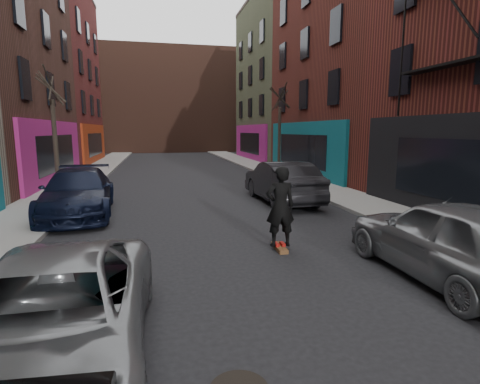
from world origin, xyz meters
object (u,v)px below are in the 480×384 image
tree_left_far (54,121)px  parked_left_far (49,318)px  parked_right_far (451,239)px  skateboard (279,248)px  parked_left_end (78,192)px  parked_right_end (282,182)px  tree_right_far (280,122)px  skateboarder (280,207)px

tree_left_far → parked_left_far: bearing=-77.4°
tree_left_far → parked_right_far: bearing=-50.3°
parked_left_far → skateboard: size_ratio=6.41×
tree_left_far → parked_right_far: (9.96, -11.98, -2.54)m
parked_left_far → parked_left_end: size_ratio=0.92×
parked_right_end → skateboard: size_ratio=6.51×
parked_left_far → parked_left_end: 9.41m
tree_left_far → tree_right_far: tree_right_far is taller
parked_left_far → parked_right_end: size_ratio=0.98×
parked_left_end → skateboarder: bearing=-47.2°
tree_left_far → tree_right_far: size_ratio=0.96×
parked_right_far → skateboard: bearing=-43.8°
parked_left_end → skateboard: bearing=-47.2°
parked_right_end → tree_right_far: bearing=-109.3°
parked_right_far → parked_right_end: 8.66m
tree_left_far → tree_right_far: 13.78m
parked_left_far → skateboard: parked_left_far is taller
tree_left_far → parked_left_end: size_ratio=1.16×
tree_left_far → parked_left_end: bearing=-68.6°
parked_left_far → skateboarder: skateboarder is taller
tree_left_far → skateboard: tree_left_far is taller
parked_left_far → tree_right_far: bearing=64.3°
parked_right_end → skateboarder: (-2.11, -6.06, 0.25)m
tree_right_far → parked_right_end: tree_right_far is taller
tree_right_far → skateboarder: tree_right_far is taller
tree_left_far → skateboarder: tree_left_far is taller
tree_left_far → parked_right_end: (9.40, -3.33, -2.52)m
skateboard → tree_left_far: bearing=129.3°
parked_left_far → parked_right_far: parked_right_far is taller
tree_left_far → skateboarder: (7.29, -9.39, -2.27)m
skateboarder → parked_left_end: bearing=-41.5°
parked_left_end → skateboarder: skateboarder is taller
parked_right_far → tree_left_far: bearing=-49.9°
tree_right_far → parked_left_far: bearing=-115.9°
parked_right_far → parked_right_end: size_ratio=0.95×
skateboard → tree_right_far: bearing=73.1°
parked_left_end → parked_right_far: size_ratio=1.13×
tree_left_far → parked_left_end: 5.09m
parked_left_far → parked_right_far: (6.96, 1.41, 0.13)m
parked_left_far → parked_left_end: bearing=98.7°
tree_left_far → skateboarder: 12.11m
parked_right_far → skateboard: size_ratio=6.18×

